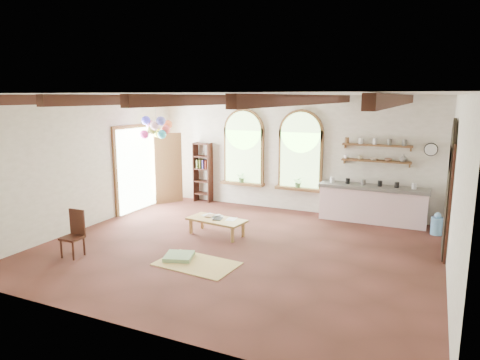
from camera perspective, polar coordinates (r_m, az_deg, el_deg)
The scene contains 27 objects.
floor at distance 9.16m, azimuth -0.32°, elevation -9.09°, with size 8.00×8.00×0.00m, color brown.
ceiling_beams at distance 8.60m, azimuth -0.35°, elevation 10.70°, with size 6.20×6.80×0.18m, color #361A11, non-canonical shape.
window_left at distance 12.39m, azimuth 0.47°, elevation 4.00°, with size 1.30×0.28×2.20m.
window_right at distance 11.80m, azimuth 8.04°, elevation 3.54°, with size 1.30×0.28×2.20m.
left_doorway at distance 12.39m, azimuth -13.52°, elevation 1.44°, with size 0.10×1.90×2.50m, color brown.
right_doorway at distance 9.53m, azimuth 25.95°, elevation -2.53°, with size 0.10×1.30×2.40m, color black.
kitchen_counter at distance 11.39m, azimuth 17.24°, elevation -3.04°, with size 2.68×0.62×0.94m.
wall_shelf_lower at distance 11.37m, azimuth 17.67°, elevation 2.43°, with size 1.70×0.24×0.04m, color brown.
wall_shelf_upper at distance 11.32m, azimuth 17.78°, elevation 4.43°, with size 1.70×0.24×0.04m, color brown.
wall_clock at distance 11.32m, azimuth 24.11°, elevation 3.74°, with size 0.32×0.32×0.04m, color black.
bookshelf at distance 12.99m, azimuth -4.97°, elevation 1.02°, with size 0.53×0.32×1.80m.
coffee_table at distance 9.90m, azimuth -3.15°, elevation -5.45°, with size 1.43×0.80×0.39m.
side_chair at distance 9.26m, azimuth -21.33°, elevation -7.86°, with size 0.38×0.38×0.94m.
floor_mat at distance 8.38m, azimuth -5.77°, elevation -11.05°, with size 1.53×0.94×0.02m, color tan.
floor_cushion at distance 8.66m, azimuth -8.14°, elevation -10.08°, with size 0.53×0.53×0.09m, color gray.
water_jug_a at distance 11.38m, azimuth 21.18°, elevation -4.40°, with size 0.32×0.32×0.62m.
water_jug_b at distance 10.96m, azimuth 24.78°, elevation -5.47°, with size 0.27×0.27×0.53m.
balloon_cluster at distance 11.72m, azimuth -11.12°, elevation 6.92°, with size 0.82×0.82×1.15m.
table_book at distance 10.14m, azimuth -4.51°, elevation -4.74°, with size 0.18×0.26×0.02m, color olive.
tablet at distance 9.88m, azimuth -2.99°, elevation -5.18°, with size 0.19×0.28×0.01m, color black.
potted_plant_left at distance 12.41m, azimuth 0.26°, elevation 0.36°, with size 0.27×0.23×0.30m, color #598C4C.
potted_plant_right at distance 11.83m, azimuth 7.79°, elevation -0.27°, with size 0.27×0.23×0.30m, color #598C4C.
shelf_cup_a at distance 11.47m, azimuth 13.97°, elevation 3.04°, with size 0.12×0.10×0.10m, color white.
shelf_cup_b at distance 11.41m, azimuth 15.69°, elevation 2.91°, with size 0.10×0.10×0.09m, color beige.
shelf_bowl_a at distance 11.37m, azimuth 17.43°, elevation 2.68°, with size 0.22×0.22×0.05m, color beige.
shelf_bowl_b at distance 11.33m, azimuth 19.18°, elevation 2.56°, with size 0.20×0.20×0.06m, color #8C664C.
shelf_vase at distance 11.29m, azimuth 20.97°, elevation 2.75°, with size 0.18×0.18×0.19m, color slate.
Camera 1 is at (3.62, -7.80, 3.15)m, focal length 32.00 mm.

